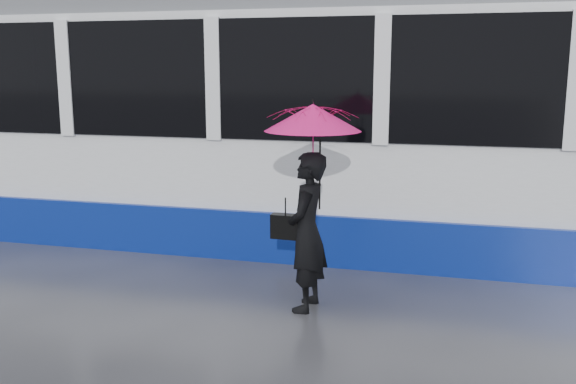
# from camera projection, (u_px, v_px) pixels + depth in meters

# --- Properties ---
(ground) EXTENTS (90.00, 90.00, 0.00)m
(ground) POSITION_uv_depth(u_px,v_px,m) (232.00, 297.00, 6.65)
(ground) COLOR #2B2B30
(ground) RESTS_ON ground
(rails) EXTENTS (34.00, 1.51, 0.02)m
(rails) POSITION_uv_depth(u_px,v_px,m) (292.00, 236.00, 9.03)
(rails) COLOR #3F3D38
(rails) RESTS_ON ground
(tram) EXTENTS (26.00, 2.56, 3.35)m
(tram) POSITION_uv_depth(u_px,v_px,m) (148.00, 117.00, 9.25)
(tram) COLOR white
(tram) RESTS_ON ground
(woman) EXTENTS (0.40, 0.58, 1.55)m
(woman) POSITION_uv_depth(u_px,v_px,m) (307.00, 232.00, 6.19)
(woman) COLOR black
(woman) RESTS_ON ground
(umbrella) EXTENTS (0.95, 0.95, 1.05)m
(umbrella) POSITION_uv_depth(u_px,v_px,m) (313.00, 137.00, 6.00)
(umbrella) COLOR #FF1593
(umbrella) RESTS_ON ground
(handbag) EXTENTS (0.28, 0.13, 0.42)m
(handbag) POSITION_uv_depth(u_px,v_px,m) (285.00, 226.00, 6.26)
(handbag) COLOR black
(handbag) RESTS_ON ground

